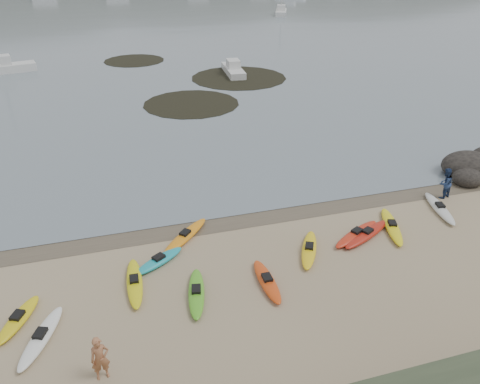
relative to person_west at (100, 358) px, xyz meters
name	(u,v)px	position (x,y,z in m)	size (l,w,h in m)	color
ground	(240,215)	(7.83, 9.31, -0.90)	(600.00, 600.00, 0.00)	tan
wet_sand	(242,218)	(7.83, 9.01, -0.89)	(60.00, 60.00, 0.00)	brown
kayaks	(259,257)	(7.54, 5.00, -0.73)	(23.89, 8.79, 0.34)	#DC4613
person_west	(100,358)	(0.00, 0.00, 0.00)	(0.65, 0.43, 1.79)	#B06D46
person_east	(445,183)	(20.20, 7.87, 0.06)	(0.93, 0.73, 1.92)	navy
rock_cluster	(476,170)	(24.53, 10.07, -0.66)	(5.29, 3.89, 1.79)	black
kelp_mats	(198,80)	(11.58, 38.74, -0.87)	(19.93, 28.76, 0.04)	black
moored_boats	(169,18)	(15.61, 85.10, -0.35)	(86.26, 84.13, 1.18)	silver
far_hills	(201,18)	(47.21, 203.28, -16.83)	(550.00, 135.00, 80.00)	#384235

